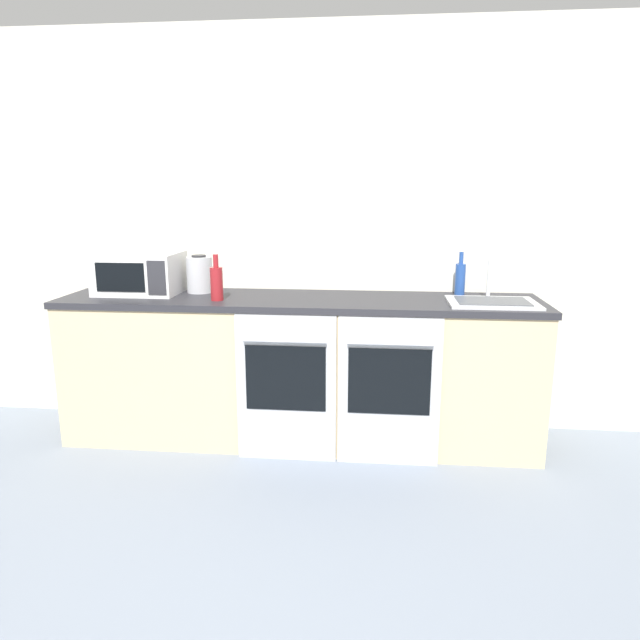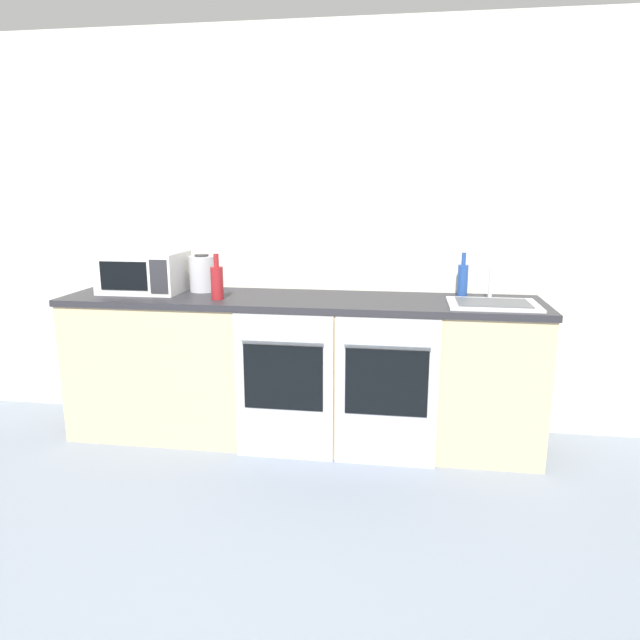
{
  "view_description": "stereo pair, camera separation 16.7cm",
  "coord_description": "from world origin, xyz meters",
  "px_view_note": "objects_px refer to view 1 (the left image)",
  "views": [
    {
      "loc": [
        0.48,
        -1.34,
        1.58
      ],
      "look_at": [
        0.13,
        2.1,
        0.79
      ],
      "focal_mm": 32.0,
      "sensor_mm": 36.0,
      "label": 1
    },
    {
      "loc": [
        0.64,
        -1.32,
        1.58
      ],
      "look_at": [
        0.13,
        2.1,
        0.79
      ],
      "focal_mm": 32.0,
      "sensor_mm": 36.0,
      "label": 2
    }
  ],
  "objects_px": {
    "oven_right": "(389,391)",
    "bottle_blue": "(460,278)",
    "oven_left": "(286,388)",
    "bottle_red": "(217,282)",
    "microwave": "(140,273)",
    "sink": "(492,301)",
    "kettle": "(200,274)"
  },
  "relations": [
    {
      "from": "microwave",
      "to": "bottle_red",
      "type": "bearing_deg",
      "value": -18.89
    },
    {
      "from": "oven_left",
      "to": "sink",
      "type": "xyz_separation_m",
      "value": [
        1.19,
        0.24,
        0.49
      ]
    },
    {
      "from": "sink",
      "to": "bottle_red",
      "type": "bearing_deg",
      "value": -178.16
    },
    {
      "from": "bottle_blue",
      "to": "microwave",
      "type": "bearing_deg",
      "value": -175.63
    },
    {
      "from": "oven_left",
      "to": "sink",
      "type": "distance_m",
      "value": 1.31
    },
    {
      "from": "kettle",
      "to": "oven_left",
      "type": "bearing_deg",
      "value": -35.29
    },
    {
      "from": "oven_left",
      "to": "bottle_blue",
      "type": "bearing_deg",
      "value": 27.2
    },
    {
      "from": "oven_left",
      "to": "microwave",
      "type": "relative_size",
      "value": 1.72
    },
    {
      "from": "oven_left",
      "to": "sink",
      "type": "bearing_deg",
      "value": 11.42
    },
    {
      "from": "bottle_blue",
      "to": "kettle",
      "type": "relative_size",
      "value": 1.12
    },
    {
      "from": "bottle_blue",
      "to": "sink",
      "type": "height_order",
      "value": "bottle_blue"
    },
    {
      "from": "oven_right",
      "to": "bottle_red",
      "type": "xyz_separation_m",
      "value": [
        -1.04,
        0.19,
        0.59
      ]
    },
    {
      "from": "oven_right",
      "to": "bottle_blue",
      "type": "relative_size",
      "value": 3.26
    },
    {
      "from": "oven_left",
      "to": "bottle_blue",
      "type": "distance_m",
      "value": 1.31
    },
    {
      "from": "oven_left",
      "to": "bottle_red",
      "type": "bearing_deg",
      "value": 157.12
    },
    {
      "from": "kettle",
      "to": "microwave",
      "type": "bearing_deg",
      "value": -169.63
    },
    {
      "from": "bottle_blue",
      "to": "kettle",
      "type": "height_order",
      "value": "bottle_blue"
    },
    {
      "from": "oven_right",
      "to": "kettle",
      "type": "distance_m",
      "value": 1.44
    },
    {
      "from": "oven_left",
      "to": "kettle",
      "type": "distance_m",
      "value": 0.98
    },
    {
      "from": "oven_left",
      "to": "oven_right",
      "type": "relative_size",
      "value": 1.0
    },
    {
      "from": "oven_left",
      "to": "microwave",
      "type": "xyz_separation_m",
      "value": [
        -1.0,
        0.38,
        0.61
      ]
    },
    {
      "from": "oven_right",
      "to": "bottle_blue",
      "type": "xyz_separation_m",
      "value": [
        0.44,
        0.54,
        0.58
      ]
    },
    {
      "from": "oven_left",
      "to": "bottle_red",
      "type": "xyz_separation_m",
      "value": [
        -0.45,
        0.19,
        0.59
      ]
    },
    {
      "from": "microwave",
      "to": "sink",
      "type": "xyz_separation_m",
      "value": [
        2.2,
        -0.14,
        -0.12
      ]
    },
    {
      "from": "microwave",
      "to": "bottle_blue",
      "type": "distance_m",
      "value": 2.05
    },
    {
      "from": "oven_left",
      "to": "bottle_red",
      "type": "relative_size",
      "value": 3.18
    },
    {
      "from": "oven_right",
      "to": "microwave",
      "type": "relative_size",
      "value": 1.72
    },
    {
      "from": "microwave",
      "to": "sink",
      "type": "bearing_deg",
      "value": -3.61
    },
    {
      "from": "oven_right",
      "to": "bottle_blue",
      "type": "height_order",
      "value": "bottle_blue"
    },
    {
      "from": "oven_left",
      "to": "oven_right",
      "type": "bearing_deg",
      "value": 0.0
    },
    {
      "from": "bottle_blue",
      "to": "oven_left",
      "type": "bearing_deg",
      "value": -152.8
    },
    {
      "from": "oven_left",
      "to": "kettle",
      "type": "xyz_separation_m",
      "value": [
        -0.63,
        0.45,
        0.59
      ]
    }
  ]
}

